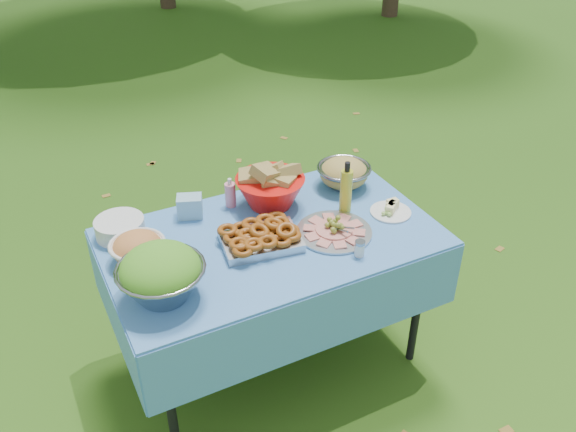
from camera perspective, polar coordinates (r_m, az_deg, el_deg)
The scene contains 14 objects.
ground at distance 3.21m, azimuth -1.34°, elevation -13.01°, with size 80.00×80.00×0.00m, color #143409.
picnic_table at distance 2.95m, azimuth -1.43°, elevation -7.91°, with size 1.46×0.86×0.76m, color #80CAF6.
salad_bowl at distance 2.37m, azimuth -11.81°, elevation -5.32°, with size 0.34×0.34×0.22m, color gray, non-canonical shape.
pasta_bowl_white at distance 2.61m, azimuth -13.90°, elevation -2.90°, with size 0.23×0.23×0.13m, color silver, non-canonical shape.
plate_stack at distance 2.80m, azimuth -15.46°, elevation -1.04°, with size 0.22×0.22×0.08m, color silver.
wipes_box at distance 2.85m, azimuth -9.17°, elevation 0.89°, with size 0.11×0.08×0.10m, color #89BBD2.
sanitizer_bottle at distance 2.90m, azimuth -5.42°, elevation 2.22°, with size 0.05×0.05×0.15m, color pink.
bread_bowl at distance 2.88m, azimuth -1.68°, elevation 2.97°, with size 0.33×0.33×0.22m, color red, non-canonical shape.
pasta_bowl_steel at distance 3.07m, azimuth 5.25°, elevation 4.07°, with size 0.26×0.26×0.14m, color gray, non-canonical shape.
fried_tray at distance 2.64m, azimuth -2.57°, elevation -1.96°, with size 0.34×0.24×0.08m, color silver.
charcuterie_platter at distance 2.72m, azimuth 4.36°, elevation -0.91°, with size 0.34×0.34×0.08m, color #AAACB1.
oil_bottle at distance 2.83m, azimuth 5.47°, elevation 2.72°, with size 0.06×0.06×0.26m, color gold.
cheese_plate at distance 2.89m, azimuth 9.61°, elevation 0.74°, with size 0.19×0.19×0.05m, color silver.
shaker at distance 2.59m, azimuth 6.72°, elevation -3.02°, with size 0.05×0.05×0.07m, color silver.
Camera 1 is at (-0.94, -2.01, 2.33)m, focal length 38.00 mm.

